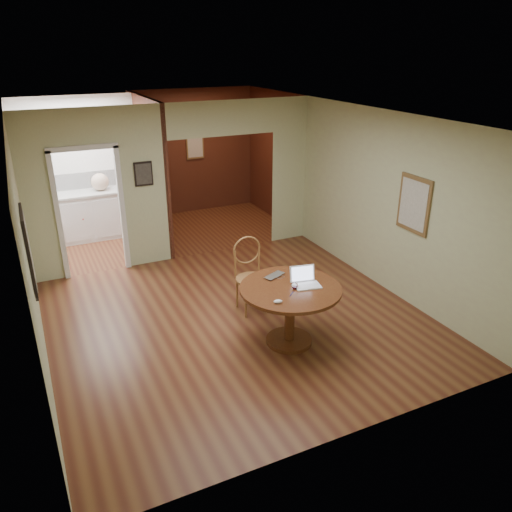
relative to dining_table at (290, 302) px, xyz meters
name	(u,v)px	position (x,y,z in m)	size (l,w,h in m)	color
floor	(239,320)	(-0.37, 0.79, -0.59)	(5.00, 5.00, 0.00)	#4F2316
room_shell	(144,183)	(-0.83, 3.89, 0.70)	(5.20, 7.50, 5.00)	silver
dining_table	(290,302)	(0.00, 0.00, 0.00)	(1.27, 1.27, 0.80)	brown
chair	(250,270)	(-0.07, 1.05, 0.01)	(0.47, 0.47, 1.08)	olive
open_laptop	(305,280)	(0.20, 0.00, 0.27)	(0.36, 0.33, 0.23)	white
closed_laptop	(277,277)	(-0.02, 0.32, 0.22)	(0.30, 0.19, 0.02)	#BABBC0
mouse	(278,301)	(-0.33, -0.30, 0.23)	(0.10, 0.06, 0.04)	white
wine_glass	(295,286)	(0.02, -0.06, 0.25)	(0.08, 0.08, 0.09)	white
pen	(292,294)	(-0.08, -0.17, 0.21)	(0.01, 0.01, 0.13)	#0C1458
kitchen_cabinet	(89,215)	(-1.72, 4.99, -0.12)	(2.06, 0.60, 0.94)	white
grocery_bag	(100,182)	(-1.43, 4.99, 0.52)	(0.33, 0.29, 0.33)	beige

